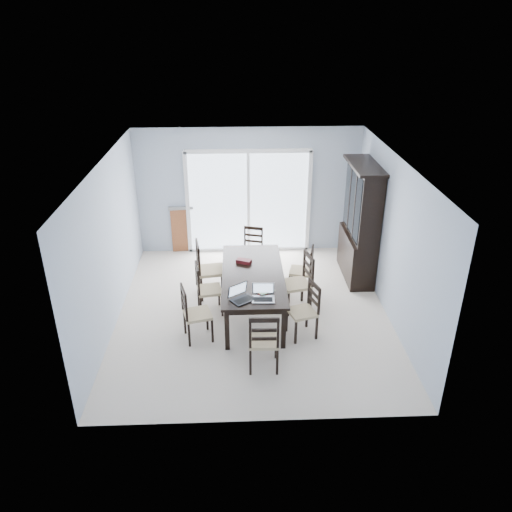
% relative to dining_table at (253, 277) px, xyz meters
% --- Properties ---
extents(floor, '(5.00, 5.00, 0.00)m').
position_rel_dining_table_xyz_m(floor, '(0.00, 0.00, -0.67)').
color(floor, silver).
rests_on(floor, ground).
extents(ceiling, '(5.00, 5.00, 0.00)m').
position_rel_dining_table_xyz_m(ceiling, '(0.00, 0.00, 1.93)').
color(ceiling, white).
rests_on(ceiling, back_wall).
extents(back_wall, '(4.50, 0.02, 2.60)m').
position_rel_dining_table_xyz_m(back_wall, '(0.00, 2.50, 0.63)').
color(back_wall, '#A4B2C4').
rests_on(back_wall, floor).
extents(wall_left, '(0.02, 5.00, 2.60)m').
position_rel_dining_table_xyz_m(wall_left, '(-2.25, 0.00, 0.63)').
color(wall_left, '#A4B2C4').
rests_on(wall_left, floor).
extents(wall_right, '(0.02, 5.00, 2.60)m').
position_rel_dining_table_xyz_m(wall_right, '(2.25, 0.00, 0.63)').
color(wall_right, '#A4B2C4').
rests_on(wall_right, floor).
extents(balcony, '(4.50, 2.00, 0.10)m').
position_rel_dining_table_xyz_m(balcony, '(0.00, 3.50, -0.72)').
color(balcony, gray).
rests_on(balcony, ground).
extents(railing, '(4.50, 0.06, 1.10)m').
position_rel_dining_table_xyz_m(railing, '(0.00, 4.50, -0.12)').
color(railing, '#99999E').
rests_on(railing, balcony).
extents(dining_table, '(1.00, 2.20, 0.75)m').
position_rel_dining_table_xyz_m(dining_table, '(0.00, 0.00, 0.00)').
color(dining_table, black).
rests_on(dining_table, floor).
extents(china_hutch, '(0.50, 1.38, 2.20)m').
position_rel_dining_table_xyz_m(china_hutch, '(2.02, 1.25, 0.40)').
color(china_hutch, black).
rests_on(china_hutch, floor).
extents(sliding_door, '(2.52, 0.05, 2.18)m').
position_rel_dining_table_xyz_m(sliding_door, '(0.00, 2.48, 0.41)').
color(sliding_door, silver).
rests_on(sliding_door, floor).
extents(chair_left_near, '(0.50, 0.49, 1.05)m').
position_rel_dining_table_xyz_m(chair_left_near, '(-0.96, -0.72, -0.12)').
color(chair_left_near, black).
rests_on(chair_left_near, floor).
extents(chair_left_mid, '(0.46, 0.45, 1.04)m').
position_rel_dining_table_xyz_m(chair_left_mid, '(-0.81, 0.04, -0.12)').
color(chair_left_mid, black).
rests_on(chair_left_mid, floor).
extents(chair_left_far, '(0.53, 0.51, 1.20)m').
position_rel_dining_table_xyz_m(chair_left_far, '(-0.81, 0.62, -0.04)').
color(chair_left_far, black).
rests_on(chair_left_far, floor).
extents(chair_right_near, '(0.50, 0.49, 1.04)m').
position_rel_dining_table_xyz_m(chair_right_near, '(0.82, -0.66, -0.12)').
color(chair_right_near, black).
rests_on(chair_right_near, floor).
extents(chair_right_mid, '(0.54, 0.53, 1.16)m').
position_rel_dining_table_xyz_m(chair_right_mid, '(0.82, 0.12, -0.06)').
color(chair_right_mid, black).
rests_on(chair_right_mid, floor).
extents(chair_right_far, '(0.47, 0.46, 1.01)m').
position_rel_dining_table_xyz_m(chair_right_far, '(0.96, 0.66, -0.14)').
color(chair_right_far, black).
rests_on(chair_right_far, floor).
extents(chair_end_near, '(0.42, 0.43, 1.10)m').
position_rel_dining_table_xyz_m(chair_end_near, '(0.09, -1.52, -0.09)').
color(chair_end_near, black).
rests_on(chair_end_near, floor).
extents(chair_end_far, '(0.47, 0.48, 1.01)m').
position_rel_dining_table_xyz_m(chair_end_far, '(0.05, 1.57, -0.14)').
color(chair_end_far, black).
rests_on(chair_end_far, floor).
extents(laptop_dark, '(0.41, 0.39, 0.23)m').
position_rel_dining_table_xyz_m(laptop_dark, '(-0.17, -0.84, 0.13)').
color(laptop_dark, black).
rests_on(laptop_dark, dining_table).
extents(laptop_silver, '(0.34, 0.25, 0.23)m').
position_rel_dining_table_xyz_m(laptop_silver, '(0.12, -0.84, 0.13)').
color(laptop_silver, silver).
rests_on(laptop_silver, dining_table).
extents(book_stack, '(0.32, 0.30, 0.04)m').
position_rel_dining_table_xyz_m(book_stack, '(0.15, -0.62, 0.10)').
color(book_stack, maroon).
rests_on(book_stack, dining_table).
extents(cell_phone, '(0.13, 0.08, 0.01)m').
position_rel_dining_table_xyz_m(cell_phone, '(0.12, -0.79, 0.08)').
color(cell_phone, black).
rests_on(cell_phone, dining_table).
extents(game_box, '(0.28, 0.21, 0.06)m').
position_rel_dining_table_xyz_m(game_box, '(-0.14, 0.39, 0.11)').
color(game_box, '#470E11').
rests_on(game_box, dining_table).
extents(hot_tub, '(2.08, 1.89, 1.00)m').
position_rel_dining_table_xyz_m(hot_tub, '(-0.75, 3.37, -0.17)').
color(hot_tub, brown).
rests_on(hot_tub, balcony).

